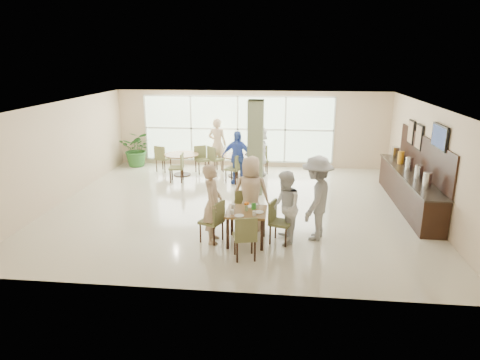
# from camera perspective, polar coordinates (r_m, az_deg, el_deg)

# --- Properties ---
(ground) EXTENTS (10.00, 10.00, 0.00)m
(ground) POSITION_cam_1_polar(r_m,az_deg,el_deg) (11.91, -0.34, -3.45)
(ground) COLOR beige
(ground) RESTS_ON ground
(room_shell) EXTENTS (10.00, 10.00, 10.00)m
(room_shell) POSITION_cam_1_polar(r_m,az_deg,el_deg) (11.45, -0.35, 4.60)
(room_shell) COLOR white
(room_shell) RESTS_ON ground
(window_bank) EXTENTS (7.00, 0.04, 7.00)m
(window_bank) POSITION_cam_1_polar(r_m,az_deg,el_deg) (15.91, -0.32, 6.80)
(window_bank) COLOR silver
(window_bank) RESTS_ON ground
(column) EXTENTS (0.45, 0.45, 2.80)m
(column) POSITION_cam_1_polar(r_m,az_deg,el_deg) (12.64, 2.08, 4.31)
(column) COLOR #787E57
(column) RESTS_ON ground
(main_table) EXTENTS (0.87, 0.87, 0.75)m
(main_table) POSITION_cam_1_polar(r_m,az_deg,el_deg) (9.41, 0.86, -4.72)
(main_table) COLOR brown
(main_table) RESTS_ON ground
(round_table_left) EXTENTS (1.18, 1.18, 0.75)m
(round_table_left) POSITION_cam_1_polar(r_m,az_deg,el_deg) (14.95, -7.79, 2.86)
(round_table_left) COLOR brown
(round_table_left) RESTS_ON ground
(round_table_right) EXTENTS (1.10, 1.10, 0.75)m
(round_table_right) POSITION_cam_1_polar(r_m,az_deg,el_deg) (14.66, -0.44, 2.68)
(round_table_right) COLOR brown
(round_table_right) RESTS_ON ground
(chairs_main_table) EXTENTS (2.12, 2.01, 0.95)m
(chairs_main_table) POSITION_cam_1_polar(r_m,az_deg,el_deg) (9.47, 0.78, -5.70)
(chairs_main_table) COLOR brown
(chairs_main_table) RESTS_ON ground
(chairs_table_left) EXTENTS (2.02, 1.79, 0.95)m
(chairs_table_left) POSITION_cam_1_polar(r_m,az_deg,el_deg) (14.97, -7.93, 2.42)
(chairs_table_left) COLOR brown
(chairs_table_left) RESTS_ON ground
(chairs_table_right) EXTENTS (2.21, 1.90, 0.95)m
(chairs_table_right) POSITION_cam_1_polar(r_m,az_deg,el_deg) (14.73, -0.40, 2.36)
(chairs_table_right) COLOR brown
(chairs_table_right) RESTS_ON ground
(tabletop_clutter) EXTENTS (0.73, 0.81, 0.21)m
(tabletop_clutter) POSITION_cam_1_polar(r_m,az_deg,el_deg) (9.33, 0.90, -3.84)
(tabletop_clutter) COLOR white
(tabletop_clutter) RESTS_ON main_table
(buffet_counter) EXTENTS (0.64, 4.70, 1.95)m
(buffet_counter) POSITION_cam_1_polar(r_m,az_deg,el_deg) (12.62, 21.65, -0.84)
(buffet_counter) COLOR black
(buffet_counter) RESTS_ON ground
(wall_tv) EXTENTS (0.06, 1.00, 0.58)m
(wall_tv) POSITION_cam_1_polar(r_m,az_deg,el_deg) (11.31, 25.08, 5.24)
(wall_tv) COLOR black
(wall_tv) RESTS_ON ground
(framed_art_a) EXTENTS (0.05, 0.55, 0.70)m
(framed_art_a) POSITION_cam_1_polar(r_m,az_deg,el_deg) (12.86, 22.76, 5.31)
(framed_art_a) COLOR black
(framed_art_a) RESTS_ON ground
(framed_art_b) EXTENTS (0.05, 0.55, 0.70)m
(framed_art_b) POSITION_cam_1_polar(r_m,az_deg,el_deg) (13.62, 21.84, 5.95)
(framed_art_b) COLOR black
(framed_art_b) RESTS_ON ground
(potted_plant) EXTENTS (1.26, 1.26, 1.33)m
(potted_plant) POSITION_cam_1_polar(r_m,az_deg,el_deg) (16.48, -13.53, 4.07)
(potted_plant) COLOR #2C6327
(potted_plant) RESTS_ON ground
(teen_left) EXTENTS (0.48, 0.68, 1.78)m
(teen_left) POSITION_cam_1_polar(r_m,az_deg,el_deg) (9.41, -3.68, -3.17)
(teen_left) COLOR tan
(teen_left) RESTS_ON ground
(teen_far) EXTENTS (0.92, 0.56, 1.80)m
(teen_far) POSITION_cam_1_polar(r_m,az_deg,el_deg) (10.04, 1.46, -1.82)
(teen_far) COLOR tan
(teen_far) RESTS_ON ground
(teen_right) EXTENTS (0.72, 0.87, 1.64)m
(teen_right) POSITION_cam_1_polar(r_m,az_deg,el_deg) (9.40, 6.00, -3.70)
(teen_right) COLOR white
(teen_right) RESTS_ON ground
(teen_standing) EXTENTS (1.07, 1.40, 1.92)m
(teen_standing) POSITION_cam_1_polar(r_m,az_deg,el_deg) (9.68, 10.16, -2.39)
(teen_standing) COLOR #A0A0A2
(teen_standing) RESTS_ON ground
(adult_a) EXTENTS (1.07, 0.70, 1.72)m
(adult_a) POSITION_cam_1_polar(r_m,az_deg,el_deg) (13.81, -0.40, 3.05)
(adult_a) COLOR #4261C7
(adult_a) RESTS_ON ground
(adult_b) EXTENTS (1.09, 1.77, 1.78)m
(adult_b) POSITION_cam_1_polar(r_m,az_deg,el_deg) (14.42, 2.63, 3.72)
(adult_b) COLOR white
(adult_b) RESTS_ON ground
(adult_standing) EXTENTS (0.77, 0.59, 1.89)m
(adult_standing) POSITION_cam_1_polar(r_m,az_deg,el_deg) (15.47, -3.04, 4.78)
(adult_standing) COLOR tan
(adult_standing) RESTS_ON ground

